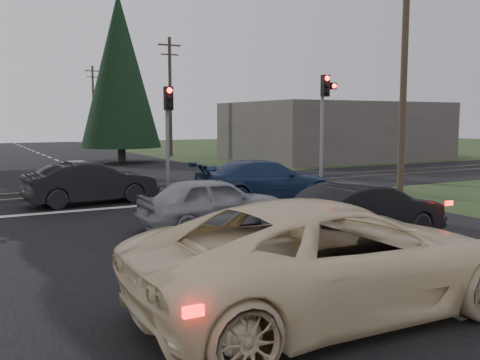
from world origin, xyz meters
TOP-DOWN VIEW (x-y plane):
  - ground at (0.00, 0.00)m, footprint 120.00×120.00m
  - road at (0.00, 10.00)m, footprint 14.00×100.00m
  - rail_corridor at (0.00, 12.00)m, footprint 120.00×8.00m
  - stop_line at (0.00, 8.20)m, footprint 13.00×0.35m
  - rail_near at (0.00, 11.20)m, footprint 120.00×0.12m
  - rail_far at (0.00, 12.80)m, footprint 120.00×0.12m
  - traffic_signal_right at (7.55, 9.47)m, footprint 0.68×0.48m
  - traffic_signal_center at (1.00, 10.68)m, footprint 0.32×0.48m
  - utility_pole_near at (8.50, 6.00)m, footprint 1.80×0.26m
  - utility_pole_mid at (8.50, 30.00)m, footprint 1.80×0.26m
  - utility_pole_far at (8.50, 55.00)m, footprint 1.80×0.26m
  - conifer_tree at (3.50, 26.00)m, footprint 5.20×5.20m
  - building_right at (18.00, 22.00)m, footprint 14.00×10.00m
  - cream_coupe at (-1.51, -2.65)m, footprint 6.15×2.92m
  - dark_hatchback at (2.22, 0.84)m, footprint 4.26×1.72m
  - silver_car at (-0.35, 3.83)m, footprint 4.02×1.66m
  - blue_sedan at (3.12, 6.95)m, footprint 5.15×2.33m
  - dark_car_far at (-2.26, 9.46)m, footprint 4.45×1.83m

SIDE VIEW (x-z plane):
  - ground at x=0.00m, z-range 0.00..0.00m
  - road at x=0.00m, z-range 0.00..0.01m
  - rail_corridor at x=0.00m, z-range 0.00..0.01m
  - stop_line at x=0.00m, z-range 0.01..0.01m
  - rail_near at x=0.00m, z-range 0.00..0.10m
  - rail_far at x=0.00m, z-range 0.00..0.10m
  - silver_car at x=-0.35m, z-range 0.00..1.36m
  - dark_hatchback at x=2.22m, z-range 0.00..1.37m
  - dark_car_far at x=-2.26m, z-range 0.00..1.43m
  - blue_sedan at x=3.12m, z-range 0.00..1.46m
  - cream_coupe at x=-1.51m, z-range 0.00..1.70m
  - building_right at x=18.00m, z-range 0.00..4.00m
  - traffic_signal_center at x=1.00m, z-range 0.76..4.86m
  - traffic_signal_right at x=7.55m, z-range 0.96..5.66m
  - utility_pole_near at x=8.50m, z-range 0.23..9.23m
  - utility_pole_mid at x=8.50m, z-range 0.23..9.23m
  - utility_pole_far at x=8.50m, z-range 0.23..9.23m
  - conifer_tree at x=3.50m, z-range 0.49..11.49m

